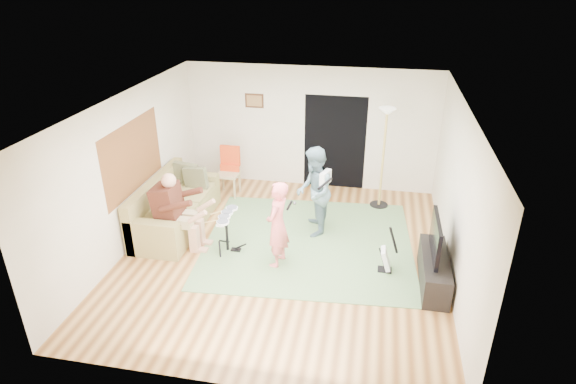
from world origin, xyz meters
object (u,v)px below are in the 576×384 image
(singer, at_px, (278,225))
(dining_chair, at_px, (229,178))
(drum_kit, at_px, (227,234))
(torchiere_lamp, at_px, (385,141))
(guitar_spare, at_px, (386,259))
(television, at_px, (436,237))
(sofa, at_px, (172,211))
(tv_cabinet, at_px, (434,270))
(guitarist, at_px, (314,192))

(singer, bearing_deg, dining_chair, -137.11)
(drum_kit, relative_size, torchiere_lamp, 0.36)
(torchiere_lamp, bearing_deg, dining_chair, -179.47)
(guitar_spare, xyz_separation_m, dining_chair, (-3.41, 2.36, 0.14))
(singer, bearing_deg, drum_kit, -94.05)
(guitar_spare, bearing_deg, television, -17.34)
(sofa, bearing_deg, torchiere_lamp, 22.52)
(torchiere_lamp, height_order, tv_cabinet, torchiere_lamp)
(singer, height_order, guitar_spare, singer)
(television, bearing_deg, singer, 177.79)
(dining_chair, bearing_deg, guitar_spare, -34.00)
(sofa, xyz_separation_m, guitarist, (2.71, 0.27, 0.53))
(singer, xyz_separation_m, guitar_spare, (1.80, 0.12, -0.52))
(sofa, height_order, guitar_spare, sofa)
(singer, distance_m, dining_chair, 2.98)
(singer, height_order, television, singer)
(singer, distance_m, television, 2.49)
(guitarist, relative_size, dining_chair, 1.59)
(dining_chair, bearing_deg, drum_kit, -73.09)
(torchiere_lamp, distance_m, tv_cabinet, 3.00)
(dining_chair, xyz_separation_m, television, (4.10, -2.58, 0.47))
(torchiere_lamp, relative_size, television, 2.11)
(dining_chair, height_order, tv_cabinet, dining_chair)
(sofa, height_order, singer, singer)
(guitarist, bearing_deg, torchiere_lamp, 129.26)
(guitar_spare, height_order, torchiere_lamp, torchiere_lamp)
(singer, distance_m, guitarist, 1.24)
(drum_kit, bearing_deg, singer, -13.83)
(drum_kit, relative_size, television, 0.75)
(drum_kit, relative_size, guitarist, 0.44)
(sofa, relative_size, tv_cabinet, 1.68)
(drum_kit, bearing_deg, television, -5.51)
(guitar_spare, relative_size, tv_cabinet, 0.60)
(drum_kit, bearing_deg, torchiere_lamp, 41.08)
(tv_cabinet, xyz_separation_m, television, (-0.05, -0.00, 0.60))
(sofa, height_order, guitarist, guitarist)
(sofa, relative_size, drum_kit, 3.13)
(guitarist, height_order, television, guitarist)
(singer, relative_size, guitar_spare, 1.80)
(drum_kit, relative_size, dining_chair, 0.70)
(guitarist, xyz_separation_m, tv_cabinet, (2.10, -1.26, -0.60))
(drum_kit, xyz_separation_m, guitar_spare, (2.76, -0.12, -0.09))
(drum_kit, height_order, dining_chair, dining_chair)
(singer, distance_m, tv_cabinet, 2.59)
(singer, distance_m, guitar_spare, 1.87)
(guitar_spare, height_order, television, television)
(dining_chair, height_order, television, television)
(drum_kit, bearing_deg, sofa, 153.52)
(torchiere_lamp, xyz_separation_m, television, (0.84, -2.61, -0.60))
(guitar_spare, relative_size, television, 0.84)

